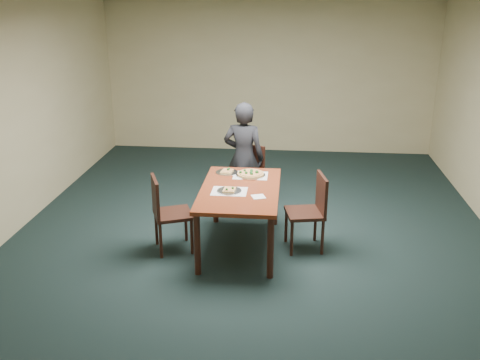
# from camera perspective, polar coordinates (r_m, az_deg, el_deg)

# --- Properties ---
(ground) EXTENTS (8.00, 8.00, 0.00)m
(ground) POSITION_cam_1_polar(r_m,az_deg,el_deg) (6.54, 1.23, -6.77)
(ground) COLOR black
(ground) RESTS_ON ground
(room_shell) EXTENTS (8.00, 8.00, 8.00)m
(room_shell) POSITION_cam_1_polar(r_m,az_deg,el_deg) (5.97, 1.35, 8.33)
(room_shell) COLOR #C6B889
(room_shell) RESTS_ON ground
(dining_table) EXTENTS (0.90, 1.50, 0.75)m
(dining_table) POSITION_cam_1_polar(r_m,az_deg,el_deg) (6.20, 0.00, -1.67)
(dining_table) COLOR maroon
(dining_table) RESTS_ON ground
(chair_far) EXTENTS (0.54, 0.54, 0.91)m
(chair_far) POSITION_cam_1_polar(r_m,az_deg,el_deg) (7.33, 0.76, 0.59)
(chair_far) COLOR black
(chair_far) RESTS_ON ground
(chair_left) EXTENTS (0.55, 0.55, 0.91)m
(chair_left) POSITION_cam_1_polar(r_m,az_deg,el_deg) (6.23, -7.90, -3.16)
(chair_left) COLOR black
(chair_left) RESTS_ON ground
(chair_right) EXTENTS (0.49, 0.49, 0.91)m
(chair_right) POSITION_cam_1_polar(r_m,az_deg,el_deg) (6.28, 7.63, -2.95)
(chair_right) COLOR black
(chair_right) RESTS_ON ground
(diner) EXTENTS (0.60, 0.43, 1.53)m
(diner) POSITION_cam_1_polar(r_m,az_deg,el_deg) (7.23, 0.40, 2.39)
(diner) COLOR black
(diner) RESTS_ON ground
(placemat_main) EXTENTS (0.42, 0.32, 0.00)m
(placemat_main) POSITION_cam_1_polar(r_m,az_deg,el_deg) (6.58, 1.14, 0.49)
(placemat_main) COLOR white
(placemat_main) RESTS_ON dining_table
(placemat_near) EXTENTS (0.40, 0.30, 0.00)m
(placemat_near) POSITION_cam_1_polar(r_m,az_deg,el_deg) (6.07, -1.15, -1.21)
(placemat_near) COLOR white
(placemat_near) RESTS_ON dining_table
(pizza_pan) EXTENTS (0.36, 0.36, 0.07)m
(pizza_pan) POSITION_cam_1_polar(r_m,az_deg,el_deg) (6.57, 1.14, 0.67)
(pizza_pan) COLOR silver
(pizza_pan) RESTS_ON dining_table
(slice_plate_near) EXTENTS (0.28, 0.28, 0.05)m
(slice_plate_near) POSITION_cam_1_polar(r_m,az_deg,el_deg) (6.06, -1.15, -1.10)
(slice_plate_near) COLOR silver
(slice_plate_near) RESTS_ON dining_table
(slice_plate_far) EXTENTS (0.28, 0.28, 0.06)m
(slice_plate_far) POSITION_cam_1_polar(r_m,az_deg,el_deg) (6.68, -1.40, 0.89)
(slice_plate_far) COLOR silver
(slice_plate_far) RESTS_ON dining_table
(napkin) EXTENTS (0.18, 0.18, 0.01)m
(napkin) POSITION_cam_1_polar(r_m,az_deg,el_deg) (5.91, 1.98, -1.80)
(napkin) COLOR white
(napkin) RESTS_ON dining_table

